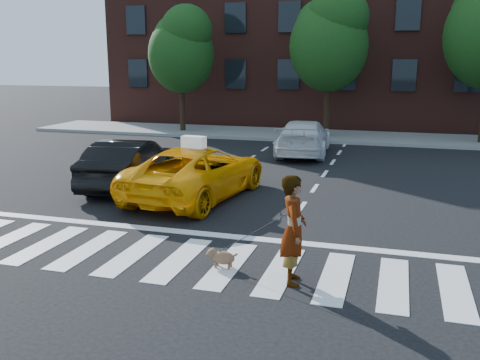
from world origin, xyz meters
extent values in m
plane|color=black|center=(0.00, 0.00, 0.00)|extent=(120.00, 120.00, 0.00)
cube|color=silver|center=(0.00, 0.00, 0.01)|extent=(13.00, 2.40, 0.01)
cube|color=silver|center=(0.00, 1.60, 0.01)|extent=(12.00, 0.30, 0.01)
cube|color=slate|center=(0.00, 17.50, 0.07)|extent=(30.00, 4.00, 0.15)
cube|color=#4F231C|center=(0.00, 25.00, 6.00)|extent=(26.00, 10.00, 12.00)
cylinder|color=black|center=(-7.00, 17.00, 1.62)|extent=(0.28, 0.28, 3.25)
ellipsoid|color=#0F350E|center=(-7.00, 17.00, 4.03)|extent=(3.38, 3.38, 3.89)
sphere|color=#0F350E|center=(-6.60, 16.80, 5.20)|extent=(2.60, 2.60, 2.60)
sphere|color=#0F350E|center=(-7.35, 17.25, 4.88)|extent=(2.34, 2.34, 2.34)
cylinder|color=black|center=(0.50, 17.00, 1.77)|extent=(0.28, 0.28, 3.55)
ellipsoid|color=#0F350E|center=(0.50, 17.00, 4.40)|extent=(3.69, 3.69, 4.25)
sphere|color=#0F350E|center=(0.90, 16.80, 5.68)|extent=(2.84, 2.84, 2.84)
sphere|color=#0F350E|center=(0.15, 17.25, 5.32)|extent=(2.56, 2.56, 2.56)
imported|color=#F39D05|center=(-1.40, 4.60, 0.72)|extent=(3.02, 5.44, 1.44)
imported|color=black|center=(-3.84, 5.23, 0.73)|extent=(2.00, 4.55, 1.45)
imported|color=silver|center=(0.24, 12.31, 0.70)|extent=(2.33, 4.98, 1.41)
imported|color=#999999|center=(2.31, -0.42, 0.95)|extent=(0.60, 0.78, 1.90)
ellipsoid|color=#886245|center=(0.95, -0.14, 0.20)|extent=(0.45, 0.24, 0.25)
sphere|color=#886245|center=(0.73, -0.14, 0.26)|extent=(0.19, 0.19, 0.19)
sphere|color=#886245|center=(0.65, -0.14, 0.23)|extent=(0.09, 0.09, 0.09)
cylinder|color=#886245|center=(1.16, -0.15, 0.26)|extent=(0.13, 0.04, 0.11)
sphere|color=#886245|center=(0.73, -0.08, 0.32)|extent=(0.07, 0.07, 0.07)
sphere|color=#886245|center=(0.73, -0.20, 0.32)|extent=(0.07, 0.07, 0.07)
cylinder|color=#886245|center=(0.81, -0.20, 0.06)|extent=(0.05, 0.05, 0.12)
cylinder|color=#886245|center=(0.81, -0.09, 0.06)|extent=(0.05, 0.05, 0.12)
cylinder|color=#886245|center=(1.08, -0.20, 0.06)|extent=(0.05, 0.05, 0.12)
cylinder|color=#886245|center=(1.08, -0.09, 0.06)|extent=(0.05, 0.05, 0.12)
cube|color=white|center=(-1.40, 4.40, 1.60)|extent=(0.68, 0.36, 0.32)
camera|label=1|loc=(3.92, -9.00, 3.78)|focal=40.00mm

